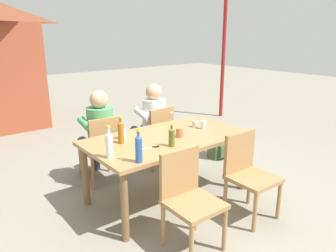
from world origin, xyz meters
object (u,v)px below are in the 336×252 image
at_px(person_in_plaid_shirt, 151,120).
at_px(bottle_blue, 139,148).
at_px(bottle_olive, 172,137).
at_px(cup_terracotta, 179,133).
at_px(chair_far_left, 103,146).
at_px(chair_far_right, 156,133).
at_px(backpack_by_near_side, 219,145).
at_px(dining_table, 168,143).
at_px(cup_glass, 203,125).
at_px(chair_near_left, 188,194).
at_px(cup_steel, 195,124).
at_px(cup_white, 122,134).
at_px(chair_near_right, 247,171).
at_px(table_knife, 150,148).
at_px(bottle_amber, 121,131).
at_px(person_in_white_shirt, 98,131).
at_px(bottle_clear, 109,144).
at_px(lamp_post, 225,23).

relative_size(person_in_plaid_shirt, bottle_blue, 3.77).
height_order(bottle_olive, cup_terracotta, bottle_olive).
bearing_deg(chair_far_left, chair_far_right, 0.03).
bearing_deg(backpack_by_near_side, dining_table, -160.84).
distance_m(cup_glass, backpack_by_near_side, 1.15).
relative_size(chair_near_left, cup_steel, 10.85).
height_order(chair_far_left, cup_white, chair_far_left).
bearing_deg(chair_near_right, table_knife, 142.07).
bearing_deg(bottle_amber, cup_white, 55.62).
bearing_deg(chair_far_right, bottle_blue, -131.51).
distance_m(chair_far_left, chair_near_left, 1.59).
bearing_deg(chair_far_right, chair_far_left, -179.97).
relative_size(bottle_olive, bottle_blue, 0.76).
height_order(cup_steel, table_knife, cup_steel).
relative_size(bottle_amber, table_knife, 1.24).
bearing_deg(dining_table, chair_far_left, 117.29).
xyz_separation_m(person_in_white_shirt, bottle_blue, (-0.25, -1.32, 0.21)).
distance_m(chair_far_left, cup_steel, 1.17).
relative_size(chair_far_right, backpack_by_near_side, 2.08).
bearing_deg(chair_far_left, chair_near_left, -89.79).
distance_m(bottle_clear, lamp_post, 4.85).
distance_m(cup_terracotta, backpack_by_near_side, 1.52).
bearing_deg(bottle_amber, chair_far_left, 80.64).
bearing_deg(person_in_plaid_shirt, cup_glass, -83.52).
height_order(bottle_olive, bottle_amber, bottle_amber).
bearing_deg(bottle_olive, backpack_by_near_side, 25.99).
height_order(person_in_plaid_shirt, bottle_blue, person_in_plaid_shirt).
bearing_deg(bottle_amber, chair_near_right, -44.88).
bearing_deg(backpack_by_near_side, cup_terracotta, -156.01).
bearing_deg(cup_terracotta, chair_near_left, -124.92).
distance_m(chair_near_left, cup_white, 1.08).
xyz_separation_m(person_in_white_shirt, table_knife, (0.03, -1.09, 0.08)).
distance_m(dining_table, table_knife, 0.43).
relative_size(person_in_white_shirt, backpack_by_near_side, 2.81).
xyz_separation_m(person_in_white_shirt, cup_terracotta, (0.49, -1.00, 0.13)).
xyz_separation_m(chair_near_left, bottle_clear, (-0.41, 0.63, 0.38)).
bearing_deg(dining_table, cup_glass, -3.66).
height_order(chair_far_left, cup_glass, chair_far_left).
relative_size(chair_far_right, cup_terracotta, 8.49).
bearing_deg(person_in_white_shirt, chair_far_left, -92.14).
bearing_deg(backpack_by_near_side, chair_far_left, 169.77).
bearing_deg(cup_white, backpack_by_near_side, 7.19).
relative_size(bottle_blue, table_knife, 1.32).
distance_m(bottle_olive, bottle_amber, 0.53).
bearing_deg(cup_steel, chair_far_right, 95.33).
height_order(dining_table, cup_white, cup_white).
distance_m(chair_near_right, backpack_by_near_side, 1.61).
relative_size(chair_near_left, bottle_olive, 3.64).
bearing_deg(lamp_post, person_in_white_shirt, -160.63).
distance_m(dining_table, bottle_clear, 0.85).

